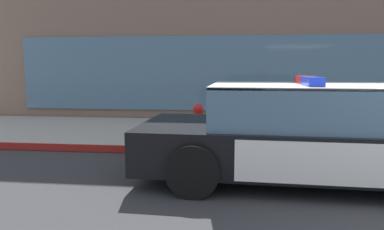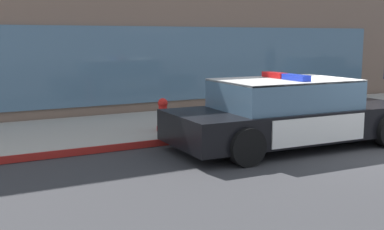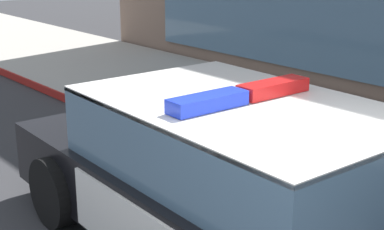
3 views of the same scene
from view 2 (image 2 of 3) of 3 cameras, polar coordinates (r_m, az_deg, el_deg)
ground at (r=10.69m, az=20.44°, el=-3.44°), size 48.00×48.00×0.00m
sidewalk at (r=13.49m, az=7.99°, el=-0.10°), size 48.00×3.59×0.15m
curb_red_paint at (r=12.11m, az=13.07°, el=-1.31°), size 28.80×0.04×0.14m
storefront_building at (r=20.22m, az=-1.09°, el=13.15°), size 24.40×10.82×7.28m
police_cruiser at (r=10.11m, az=11.33°, el=0.21°), size 5.22×2.30×1.49m
fire_hydrant at (r=10.85m, az=-3.39°, el=0.01°), size 0.34×0.39×0.73m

